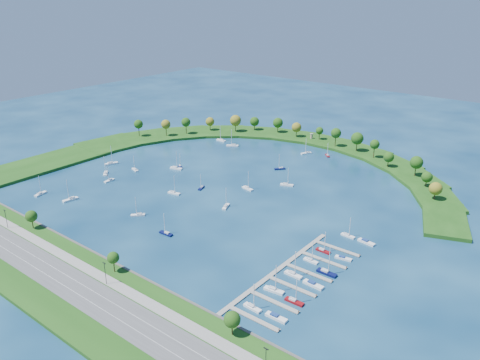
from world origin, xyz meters
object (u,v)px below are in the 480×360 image
Objects in this scene: moored_boat_15 at (106,173)px; docked_boat_9 at (343,258)px; moored_boat_18 at (233,145)px; moored_boat_19 at (166,233)px; docked_boat_6 at (311,260)px; moored_boat_12 at (174,193)px; moored_boat_7 at (248,188)px; moored_boat_13 at (287,184)px; docked_boat_5 at (313,284)px; dock_system at (292,276)px; moored_boat_3 at (111,163)px; moored_boat_4 at (40,193)px; moored_boat_9 at (201,187)px; docked_boat_2 at (274,290)px; moored_boat_11 at (135,169)px; moored_boat_17 at (226,206)px; moored_boat_6 at (70,199)px; docked_boat_10 at (348,235)px; moored_boat_10 at (221,140)px; docked_boat_3 at (294,301)px; docked_boat_11 at (366,242)px; docked_boat_0 at (252,307)px; moored_boat_8 at (180,166)px; moored_boat_16 at (138,214)px; docked_boat_4 at (293,274)px; docked_boat_8 at (323,250)px; docked_boat_1 at (276,317)px; docked_boat_7 at (327,272)px; moored_boat_5 at (306,153)px; harbor_tower at (311,136)px; moored_boat_14 at (109,180)px; moored_boat_0 at (328,155)px.

moored_boat_15 is 173.59m from docked_boat_9.
moored_boat_18 is 148.18m from moored_boat_19.
docked_boat_6 is (70.06, 22.42, -0.02)m from moored_boat_19.
moored_boat_18 reaches higher than moored_boat_12.
moored_boat_7 is at bearing -90.22° from moored_boat_19.
moored_boat_13 is 108.98m from docked_boat_5.
moored_boat_7 reaches higher than dock_system.
moored_boat_15 reaches higher than dock_system.
moored_boat_13 is 1.52× the size of docked_boat_9.
moored_boat_3 is 60.77m from moored_boat_4.
docked_boat_2 is at bearing 38.47° from moored_boat_9.
moored_boat_11 is 86.78m from moored_boat_17.
moored_boat_6 is at bearing 160.39° from moored_boat_15.
moored_boat_3 reaches higher than docked_boat_6.
docked_boat_2 is 61.20m from docked_boat_10.
docked_boat_3 is at bearing 140.69° from moored_boat_10.
moored_boat_19 is 1.26× the size of docked_boat_11.
docked_boat_0 is 16.92m from docked_boat_3.
moored_boat_18 reaches higher than moored_boat_3.
moored_boat_8 is at bearing -179.07° from docked_boat_11.
moored_boat_7 is at bearing 125.87° from docked_boat_2.
moored_boat_16 is 0.91× the size of docked_boat_4.
moored_boat_15 is 1.16× the size of docked_boat_8.
docked_boat_7 is (0.03, 38.44, 0.29)m from docked_boat_1.
moored_boat_18 reaches higher than docked_boat_0.
docked_boat_10 is (99.94, 48.95, -0.01)m from moored_boat_16.
docked_boat_3 is at bearing -86.51° from docked_boat_5.
moored_boat_3 reaches higher than moored_boat_12.
moored_boat_17 reaches higher than moored_boat_9.
moored_boat_5 reaches higher than docked_boat_10.
docked_boat_10 is (60.38, -37.08, -0.04)m from moored_boat_13.
moored_boat_15 is (-68.53, -150.04, -3.26)m from harbor_tower.
docked_boat_7 is at bearing 84.38° from moored_boat_14.
docked_boat_0 is at bearing -65.23° from harbor_tower.
docked_boat_11 is (147.75, -79.21, -0.30)m from moored_boat_18.
moored_boat_0 is 157.89m from moored_boat_15.
harbor_tower is 0.32× the size of docked_boat_7.
moored_boat_15 is 1.05× the size of moored_boat_17.
docked_boat_3 is (154.63, -2.64, -0.04)m from moored_boat_6.
moored_boat_5 reaches higher than dock_system.
harbor_tower reaches higher than docked_boat_11.
moored_boat_10 is at bearing 155.29° from docked_boat_10.
moored_boat_6 is at bearing -143.97° from moored_boat_12.
docked_boat_7 reaches higher than moored_boat_19.
moored_boat_18 is 1.48× the size of docked_boat_5.
docked_boat_2 is 0.95× the size of docked_boat_7.
docked_boat_3 is (176.00, 3.64, -0.01)m from moored_boat_4.
docked_boat_2 is 1.21× the size of docked_boat_6.
moored_boat_19 is at bearing -174.33° from dock_system.
moored_boat_14 is at bearing 176.66° from docked_boat_7.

